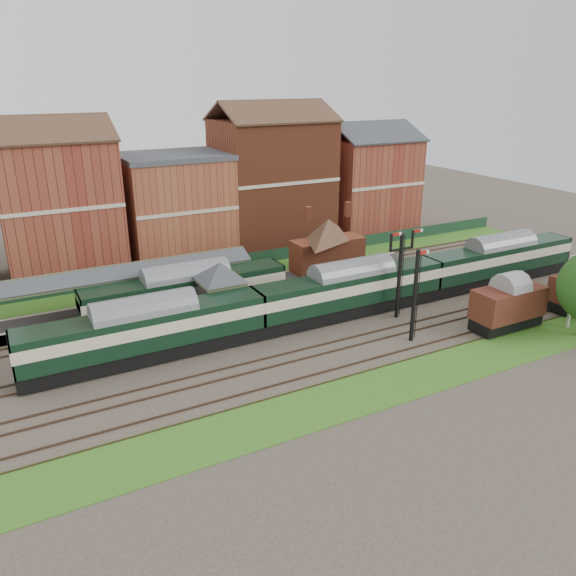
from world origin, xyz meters
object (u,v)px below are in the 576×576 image
platform_railcar (187,292)px  dmu_train (351,289)px  semaphore_bracket (400,270)px  goods_van_a (508,305)px  signal_box (221,293)px

platform_railcar → dmu_train: bearing=-25.5°
semaphore_bracket → goods_van_a: (6.92, -6.50, -2.37)m
platform_railcar → goods_van_a: platform_railcar is taller
signal_box → dmu_train: (11.53, -3.25, -0.63)m
signal_box → goods_van_a: (21.96, -12.25, -0.93)m
dmu_train → platform_railcar: bearing=154.5°
platform_railcar → goods_van_a: (24.08, -15.50, -0.27)m
semaphore_bracket → platform_railcar: semaphore_bracket is taller
dmu_train → goods_van_a: 13.78m
signal_box → dmu_train: size_ratio=0.10×
semaphore_bracket → dmu_train: size_ratio=0.14×
dmu_train → goods_van_a: size_ratio=8.67×
platform_railcar → goods_van_a: 28.63m
dmu_train → platform_railcar: dmu_train is taller
signal_box → goods_van_a: size_ratio=0.91×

